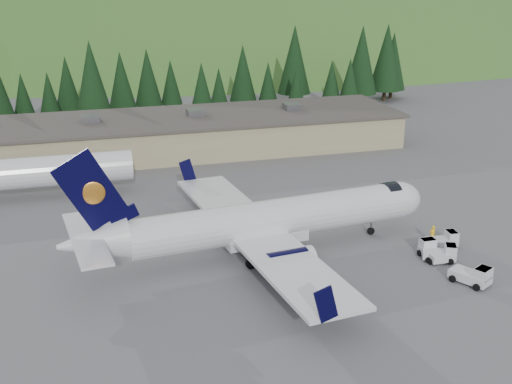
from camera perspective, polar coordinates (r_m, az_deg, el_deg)
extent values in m
plane|color=#58585D|center=(61.62, 1.55, -5.29)|extent=(600.00, 600.00, 0.00)
cylinder|color=white|center=(60.30, 1.58, -2.40)|extent=(27.79, 6.67, 3.70)
ellipsoid|color=white|center=(66.75, 12.47, -0.68)|extent=(5.18, 4.20, 3.70)
cylinder|color=black|center=(66.06, 11.79, -0.43)|extent=(1.70, 3.18, 3.05)
cone|color=white|center=(55.99, -14.32, -4.35)|extent=(6.27, 4.32, 3.70)
cube|color=white|center=(60.53, 0.71, -3.89)|extent=(8.17, 3.99, 0.98)
cube|color=white|center=(59.96, -0.15, -3.53)|extent=(9.01, 33.85, 0.34)
cube|color=black|center=(73.96, -6.12, 1.89)|extent=(2.00, 0.36, 2.83)
cube|color=black|center=(45.23, 6.23, -9.91)|extent=(2.00, 0.36, 2.83)
cylinder|color=black|center=(65.53, -1.24, -2.29)|extent=(4.35, 2.70, 2.26)
cylinder|color=white|center=(66.17, 0.27, -2.07)|extent=(0.85, 2.45, 2.40)
cube|color=white|center=(65.33, -1.24, -1.85)|extent=(2.18, 0.48, 0.89)
cylinder|color=black|center=(55.90, 3.01, -6.27)|extent=(4.35, 2.70, 2.26)
cylinder|color=white|center=(56.66, 4.73, -5.95)|extent=(0.85, 2.45, 2.40)
cube|color=white|center=(55.67, 3.02, -5.77)|extent=(2.18, 0.48, 0.89)
cube|color=black|center=(54.38, -14.51, 0.13)|extent=(6.08, 0.95, 7.22)
ellipsoid|color=orange|center=(54.65, -14.32, 0.02)|extent=(1.96, 0.39, 1.95)
ellipsoid|color=orange|center=(54.28, -14.26, -0.10)|extent=(1.96, 0.39, 1.95)
cube|color=black|center=(55.60, -11.69, -2.03)|extent=(2.73, 0.54, 1.95)
cube|color=white|center=(55.75, -14.86, -3.95)|extent=(3.88, 12.51, 0.22)
cylinder|color=slate|center=(66.06, 10.20, -3.02)|extent=(0.22, 0.22, 1.77)
cylinder|color=black|center=(66.25, 10.17, -3.43)|extent=(0.77, 0.36, 0.75)
cylinder|color=slate|center=(62.45, -1.91, -3.96)|extent=(0.26, 0.26, 1.97)
cylinder|color=black|center=(62.75, -1.57, -4.27)|extent=(1.11, 0.46, 1.08)
cylinder|color=black|center=(62.50, -2.24, -4.38)|extent=(1.11, 0.46, 1.08)
cylinder|color=slate|center=(57.93, -0.06, -5.88)|extent=(0.26, 0.26, 1.97)
cylinder|color=black|center=(58.26, 0.30, -6.21)|extent=(1.11, 0.46, 1.08)
cylinder|color=black|center=(57.99, -0.42, -6.34)|extent=(1.11, 0.46, 1.08)
cylinder|color=white|center=(78.77, -18.95, 1.68)|extent=(22.00, 3.60, 3.60)
cube|color=silver|center=(64.91, 16.16, -4.26)|extent=(3.06, 1.78, 0.68)
cube|color=silver|center=(65.10, 16.98, -3.71)|extent=(1.12, 1.46, 0.87)
cube|color=black|center=(64.96, 17.02, -3.40)|extent=(1.01, 1.35, 0.10)
cylinder|color=black|center=(66.06, 16.62, -4.13)|extent=(0.56, 0.27, 0.54)
cylinder|color=black|center=(64.79, 17.21, -4.66)|extent=(0.56, 0.27, 0.54)
cylinder|color=black|center=(65.25, 15.08, -4.28)|extent=(0.56, 0.27, 0.54)
cylinder|color=black|center=(63.97, 15.64, -4.82)|extent=(0.56, 0.27, 0.54)
cube|color=silver|center=(61.97, 15.95, -5.37)|extent=(3.34, 2.65, 0.70)
cube|color=silver|center=(61.85, 16.92, -4.91)|extent=(1.51, 1.69, 0.90)
cube|color=black|center=(61.70, 16.96, -4.57)|extent=(1.37, 1.56, 0.10)
cylinder|color=black|center=(62.92, 16.77, -5.34)|extent=(0.60, 0.44, 0.56)
cylinder|color=black|center=(61.48, 16.92, -5.95)|extent=(0.60, 0.44, 0.56)
cylinder|color=black|center=(62.69, 14.96, -5.25)|extent=(0.60, 0.44, 0.56)
cylinder|color=black|center=(61.24, 15.07, -5.87)|extent=(0.60, 0.44, 0.56)
cube|color=silver|center=(62.01, 15.44, -5.30)|extent=(1.53, 3.03, 0.70)
cube|color=silver|center=(62.55, 15.02, -4.44)|extent=(1.42, 1.02, 0.91)
cube|color=black|center=(62.39, 15.05, -4.10)|extent=(1.31, 0.92, 0.10)
cylinder|color=black|center=(62.51, 14.31, -5.26)|extent=(0.23, 0.56, 0.56)
cylinder|color=black|center=(63.29, 15.59, -5.07)|extent=(0.23, 0.56, 0.56)
cylinder|color=black|center=(60.95, 15.24, -6.00)|extent=(0.23, 0.56, 0.56)
cylinder|color=black|center=(61.75, 16.53, -5.79)|extent=(0.23, 0.56, 0.56)
cube|color=#9A8F68|center=(95.04, -8.30, 4.94)|extent=(70.00, 16.00, 4.80)
cube|color=#47423D|center=(94.45, -8.38, 6.44)|extent=(71.00, 17.00, 0.40)
cube|color=slate|center=(93.55, -14.50, 6.31)|extent=(2.50, 2.50, 1.00)
cube|color=slate|center=(95.08, -5.40, 7.04)|extent=(2.50, 2.50, 1.00)
cube|color=slate|center=(98.89, 3.24, 7.57)|extent=(2.50, 2.50, 1.00)
cube|color=silver|center=(58.40, 18.48, -7.14)|extent=(3.05, 3.72, 0.78)
cube|color=silver|center=(57.70, 19.52, -6.86)|extent=(1.89, 1.72, 1.00)
cube|color=black|center=(57.52, 19.57, -6.46)|extent=(1.74, 1.57, 0.11)
cylinder|color=black|center=(58.85, 19.81, -7.42)|extent=(0.51, 0.66, 0.62)
cylinder|color=black|center=(57.39, 19.01, -8.02)|extent=(0.51, 0.66, 0.62)
cylinder|color=black|center=(59.69, 17.90, -6.81)|extent=(0.51, 0.66, 0.62)
cylinder|color=black|center=(58.25, 17.07, -7.38)|extent=(0.51, 0.66, 0.62)
imported|color=yellow|center=(65.23, 15.41, -3.67)|extent=(0.69, 0.46, 1.90)
cone|color=black|center=(115.09, -20.02, 7.96)|extent=(3.89, 3.89, 7.95)
cone|color=black|center=(116.56, -17.93, 8.25)|extent=(3.79, 3.79, 7.74)
cone|color=black|center=(120.69, -16.46, 9.29)|extent=(4.61, 4.61, 9.44)
cone|color=black|center=(110.71, -14.41, 9.72)|extent=(6.13, 6.13, 12.54)
cone|color=black|center=(116.46, -11.89, 9.62)|extent=(5.05, 5.05, 10.33)
cone|color=black|center=(120.23, -9.62, 10.04)|extent=(5.04, 5.04, 10.30)
cone|color=black|center=(122.57, -7.57, 9.67)|extent=(4.04, 4.04, 8.26)
cone|color=black|center=(111.47, -4.84, 9.11)|extent=(4.44, 4.44, 9.09)
cone|color=black|center=(118.88, -3.32, 9.22)|extent=(3.60, 3.60, 7.37)
cone|color=black|center=(122.54, -1.17, 10.53)|extent=(5.12, 5.12, 10.47)
cone|color=black|center=(122.21, 1.08, 9.67)|extent=(3.83, 3.83, 7.83)
cone|color=black|center=(120.00, 3.59, 9.28)|extent=(3.56, 3.56, 7.27)
cone|color=black|center=(127.86, 3.44, 11.67)|extent=(6.43, 6.43, 13.15)
cone|color=black|center=(125.14, 6.73, 9.79)|extent=(3.86, 3.86, 7.89)
cone|color=black|center=(125.05, 8.33, 9.83)|extent=(4.04, 4.04, 8.26)
cone|color=black|center=(129.14, 9.37, 11.52)|extent=(6.41, 6.41, 13.11)
cone|color=black|center=(133.66, 11.53, 11.67)|extent=(6.44, 6.44, 13.17)
cone|color=black|center=(136.41, 12.06, 11.32)|extent=(5.64, 5.64, 11.54)
ellipsoid|color=#22551A|center=(282.29, -3.13, -3.82)|extent=(420.00, 300.00, 300.00)
ellipsoid|color=#22551A|center=(360.10, 14.29, 0.77)|extent=(392.00, 280.00, 280.00)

